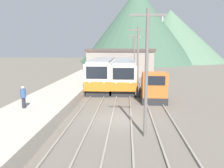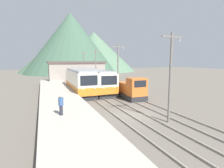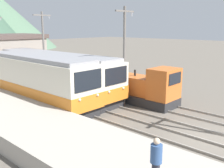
% 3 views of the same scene
% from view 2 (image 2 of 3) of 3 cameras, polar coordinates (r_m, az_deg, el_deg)
% --- Properties ---
extents(ground_plane, '(200.00, 200.00, 0.00)m').
position_cam_2_polar(ground_plane, '(17.43, 6.96, -9.80)').
color(ground_plane, '#665E54').
extents(platform_left, '(4.50, 54.00, 0.99)m').
position_cam_2_polar(platform_left, '(15.40, -14.22, -10.42)').
color(platform_left, '#ADA599').
rests_on(platform_left, ground).
extents(track_left, '(1.54, 60.00, 0.14)m').
position_cam_2_polar(track_left, '(16.37, -1.18, -10.65)').
color(track_left, gray).
rests_on(track_left, ground).
extents(track_center, '(1.54, 60.00, 0.14)m').
position_cam_2_polar(track_center, '(17.51, 7.54, -9.49)').
color(track_center, gray).
rests_on(track_center, ground).
extents(track_right, '(1.54, 60.00, 0.14)m').
position_cam_2_polar(track_right, '(19.11, 15.49, -8.24)').
color(track_right, gray).
rests_on(track_right, ground).
extents(commuter_train_left, '(2.84, 11.69, 3.87)m').
position_cam_2_polar(commuter_train_left, '(28.00, -10.42, 0.48)').
color(commuter_train_left, '#28282B').
rests_on(commuter_train_left, ground).
extents(commuter_train_center, '(2.84, 14.96, 3.72)m').
position_cam_2_polar(commuter_train_center, '(30.38, -5.91, 1.00)').
color(commuter_train_center, '#28282B').
rests_on(commuter_train_center, ground).
extents(shunting_locomotive, '(2.40, 5.47, 3.00)m').
position_cam_2_polar(shunting_locomotive, '(24.22, 6.22, -1.93)').
color(shunting_locomotive, '#28282B').
rests_on(shunting_locomotive, ground).
extents(catenary_mast_near, '(2.00, 0.20, 7.44)m').
position_cam_2_polar(catenary_mast_near, '(15.14, 18.53, 2.84)').
color(catenary_mast_near, slate).
rests_on(catenary_mast_near, ground).
extents(catenary_mast_mid, '(2.00, 0.20, 7.44)m').
position_cam_2_polar(catenary_mast_mid, '(24.22, 1.99, 4.87)').
color(catenary_mast_mid, slate).
rests_on(catenary_mast_mid, ground).
extents(catenary_mast_far, '(2.00, 0.20, 7.44)m').
position_cam_2_polar(catenary_mast_far, '(34.21, -5.27, 5.64)').
color(catenary_mast_far, slate).
rests_on(catenary_mast_far, ground).
extents(catenary_mast_distant, '(2.00, 0.20, 7.44)m').
position_cam_2_polar(catenary_mast_distant, '(44.50, -9.22, 6.02)').
color(catenary_mast_distant, slate).
rests_on(catenary_mast_distant, ground).
extents(person_on_platform, '(0.38, 0.38, 1.61)m').
position_cam_2_polar(person_on_platform, '(14.16, -16.34, -6.33)').
color(person_on_platform, '#282833').
rests_on(person_on_platform, platform_left).
extents(station_building, '(12.60, 6.30, 5.08)m').
position_cam_2_polar(station_building, '(41.30, -11.58, 3.78)').
color(station_building, gray).
rests_on(station_building, ground).
extents(mountain_backdrop, '(55.59, 50.00, 25.22)m').
position_cam_2_polar(mountain_backdrop, '(84.52, -11.26, 11.19)').
color(mountain_backdrop, '#517056').
rests_on(mountain_backdrop, ground).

